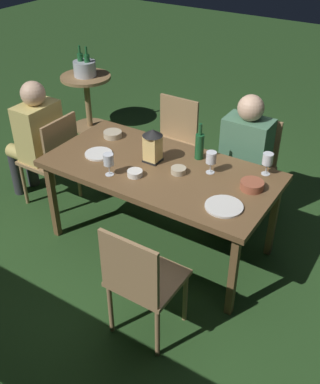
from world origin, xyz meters
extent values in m
plane|color=#26471E|center=(0.00, 0.00, 0.00)|extent=(16.00, 16.00, 0.00)
cube|color=brown|center=(0.00, 0.00, 0.71)|extent=(1.74, 0.87, 0.04)
cube|color=brown|center=(-0.80, -0.37, 0.34)|extent=(0.05, 0.05, 0.69)
cube|color=brown|center=(0.80, -0.37, 0.34)|extent=(0.05, 0.05, 0.69)
cube|color=brown|center=(-0.80, 0.37, 0.34)|extent=(0.05, 0.05, 0.69)
cube|color=brown|center=(0.80, 0.37, 0.34)|extent=(0.05, 0.05, 0.69)
cube|color=#9E7A51|center=(-0.39, 0.76, 0.43)|extent=(0.42, 0.40, 0.03)
cube|color=#9E7A51|center=(-0.39, 0.94, 0.66)|extent=(0.40, 0.03, 0.42)
cylinder|color=#9E7A51|center=(-0.21, 0.59, 0.21)|extent=(0.03, 0.03, 0.42)
cylinder|color=#9E7A51|center=(-0.57, 0.59, 0.21)|extent=(0.03, 0.03, 0.42)
cylinder|color=#9E7A51|center=(-0.21, 0.93, 0.21)|extent=(0.03, 0.03, 0.42)
cylinder|color=#9E7A51|center=(-0.57, 0.93, 0.21)|extent=(0.03, 0.03, 0.42)
cube|color=#9E7A51|center=(-0.39, -0.76, 0.43)|extent=(0.42, 0.40, 0.03)
cube|color=#9E7A51|center=(-0.39, -0.94, 0.66)|extent=(0.40, 0.02, 0.42)
cylinder|color=#9E7A51|center=(-0.57, -0.59, 0.21)|extent=(0.03, 0.03, 0.42)
cylinder|color=#9E7A51|center=(-0.21, -0.59, 0.21)|extent=(0.03, 0.03, 0.42)
cylinder|color=#9E7A51|center=(-0.57, -0.93, 0.21)|extent=(0.03, 0.03, 0.42)
cylinder|color=#9E7A51|center=(-0.21, -0.93, 0.21)|extent=(0.03, 0.03, 0.42)
cube|color=#4C7A5B|center=(-0.39, -0.70, 0.70)|extent=(0.38, 0.24, 0.50)
sphere|color=#D1A889|center=(-0.39, -0.70, 1.04)|extent=(0.21, 0.21, 0.21)
cylinder|color=#4C7A5B|center=(-0.48, -0.56, 0.46)|extent=(0.13, 0.36, 0.13)
cylinder|color=#4C7A5B|center=(-0.30, -0.56, 0.46)|extent=(0.13, 0.36, 0.13)
cylinder|color=#333338|center=(-0.48, -0.40, 0.23)|extent=(0.11, 0.11, 0.45)
cylinder|color=#333338|center=(-0.30, -0.40, 0.23)|extent=(0.11, 0.11, 0.45)
cube|color=#9E7A51|center=(1.19, 0.00, 0.43)|extent=(0.40, 0.42, 0.03)
cube|color=#9E7A51|center=(1.00, 0.00, 0.66)|extent=(0.03, 0.40, 0.42)
cylinder|color=#9E7A51|center=(1.36, 0.18, 0.21)|extent=(0.03, 0.03, 0.42)
cylinder|color=#9E7A51|center=(1.36, -0.18, 0.21)|extent=(0.03, 0.03, 0.42)
cylinder|color=#9E7A51|center=(1.02, 0.18, 0.21)|extent=(0.03, 0.03, 0.42)
cylinder|color=#9E7A51|center=(1.02, -0.18, 0.21)|extent=(0.03, 0.03, 0.42)
cube|color=tan|center=(1.25, 0.00, 0.70)|extent=(0.24, 0.38, 0.50)
sphere|color=#D1A889|center=(1.25, 0.00, 1.04)|extent=(0.21, 0.21, 0.21)
cylinder|color=tan|center=(1.39, 0.09, 0.46)|extent=(0.36, 0.13, 0.13)
cylinder|color=tan|center=(1.39, -0.09, 0.46)|extent=(0.36, 0.13, 0.13)
cylinder|color=#333338|center=(1.55, 0.09, 0.23)|extent=(0.11, 0.11, 0.45)
cylinder|color=#333338|center=(1.55, -0.09, 0.23)|extent=(0.11, 0.11, 0.45)
cube|color=#9E7A51|center=(0.39, -0.76, 0.43)|extent=(0.42, 0.40, 0.03)
cube|color=#9E7A51|center=(0.39, -0.94, 0.66)|extent=(0.40, 0.02, 0.42)
cylinder|color=#9E7A51|center=(0.21, -0.59, 0.21)|extent=(0.03, 0.03, 0.42)
cylinder|color=#9E7A51|center=(0.57, -0.59, 0.21)|extent=(0.03, 0.03, 0.42)
cylinder|color=#9E7A51|center=(0.21, -0.93, 0.21)|extent=(0.03, 0.03, 0.42)
cylinder|color=#9E7A51|center=(0.57, -0.93, 0.21)|extent=(0.03, 0.03, 0.42)
cube|color=black|center=(0.10, -0.05, 0.74)|extent=(0.12, 0.12, 0.01)
cube|color=#F9D17A|center=(0.10, -0.05, 0.85)|extent=(0.11, 0.11, 0.20)
cone|color=black|center=(0.10, -0.05, 0.97)|extent=(0.15, 0.15, 0.05)
cylinder|color=#195128|center=(-0.18, -0.28, 0.83)|extent=(0.07, 0.07, 0.20)
cylinder|color=#195128|center=(-0.18, -0.28, 0.98)|extent=(0.03, 0.03, 0.09)
cylinder|color=silver|center=(-0.70, -0.34, 0.73)|extent=(0.06, 0.06, 0.00)
cylinder|color=silver|center=(-0.70, -0.34, 0.78)|extent=(0.01, 0.01, 0.08)
cylinder|color=silver|center=(-0.70, -0.34, 0.86)|extent=(0.08, 0.08, 0.08)
cylinder|color=maroon|center=(-0.70, -0.34, 0.83)|extent=(0.07, 0.07, 0.03)
cylinder|color=silver|center=(-0.35, -0.14, 0.73)|extent=(0.06, 0.06, 0.00)
cylinder|color=silver|center=(-0.35, -0.14, 0.78)|extent=(0.01, 0.01, 0.08)
cylinder|color=silver|center=(-0.35, -0.14, 0.86)|extent=(0.08, 0.08, 0.08)
cylinder|color=maroon|center=(-0.35, -0.14, 0.83)|extent=(0.07, 0.07, 0.03)
cylinder|color=silver|center=(0.26, 0.28, 0.73)|extent=(0.06, 0.06, 0.00)
cylinder|color=silver|center=(0.26, 0.28, 0.78)|extent=(0.01, 0.01, 0.08)
cylinder|color=silver|center=(0.26, 0.28, 0.86)|extent=(0.08, 0.08, 0.08)
cylinder|color=maroon|center=(0.26, 0.28, 0.83)|extent=(0.07, 0.07, 0.03)
cylinder|color=white|center=(0.51, 0.09, 0.74)|extent=(0.22, 0.22, 0.01)
cylinder|color=silver|center=(-0.62, 0.20, 0.74)|extent=(0.25, 0.25, 0.01)
cylinder|color=#BCAD8E|center=(0.60, -0.21, 0.76)|extent=(0.15, 0.15, 0.05)
cylinder|color=#424C1E|center=(0.60, -0.21, 0.77)|extent=(0.13, 0.13, 0.01)
cylinder|color=#BCAD8E|center=(-0.15, -0.01, 0.75)|extent=(0.11, 0.11, 0.04)
cylinder|color=tan|center=(-0.15, -0.01, 0.76)|extent=(0.10, 0.10, 0.01)
cylinder|color=#9E5138|center=(-0.69, -0.10, 0.76)|extent=(0.16, 0.16, 0.06)
cylinder|color=#477533|center=(-0.69, -0.10, 0.77)|extent=(0.14, 0.14, 0.02)
cylinder|color=silver|center=(0.09, 0.19, 0.75)|extent=(0.11, 0.11, 0.04)
cylinder|color=beige|center=(0.09, 0.19, 0.76)|extent=(0.10, 0.10, 0.01)
cylinder|color=#937047|center=(1.91, -1.39, 0.64)|extent=(0.58, 0.58, 0.03)
cylinder|color=#937047|center=(1.91, -1.39, 0.31)|extent=(0.07, 0.07, 0.62)
cylinder|color=#937047|center=(1.91, -1.39, 0.01)|extent=(0.44, 0.44, 0.02)
cylinder|color=#B2B7BF|center=(1.91, -1.39, 0.74)|extent=(0.26, 0.26, 0.17)
cylinder|color=white|center=(1.91, -1.39, 0.78)|extent=(0.23, 0.23, 0.04)
cylinder|color=#1E5B2D|center=(1.87, -1.39, 0.83)|extent=(0.07, 0.07, 0.16)
cylinder|color=#1E5B2D|center=(1.87, -1.39, 0.95)|extent=(0.03, 0.03, 0.09)
cylinder|color=#1E5B2D|center=(1.96, -1.38, 0.83)|extent=(0.07, 0.07, 0.16)
cylinder|color=#1E5B2D|center=(1.96, -1.38, 0.95)|extent=(0.03, 0.03, 0.09)
camera|label=1|loc=(-1.56, 2.44, 2.46)|focal=42.38mm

